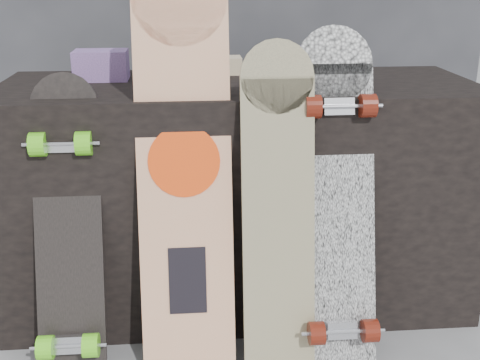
{
  "coord_description": "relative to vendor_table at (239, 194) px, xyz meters",
  "views": [
    {
      "loc": [
        -0.17,
        -1.5,
        1.17
      ],
      "look_at": [
        -0.02,
        0.2,
        0.56
      ],
      "focal_mm": 45.0,
      "sensor_mm": 36.0,
      "label": 1
    }
  ],
  "objects": [
    {
      "name": "vendor_table",
      "position": [
        0.0,
        0.0,
        0.0
      ],
      "size": [
        1.6,
        0.6,
        0.8
      ],
      "primitive_type": "cube",
      "color": "black",
      "rests_on": "ground"
    },
    {
      "name": "merch_box_purple",
      "position": [
        -0.46,
        0.1,
        0.45
      ],
      "size": [
        0.18,
        0.12,
        0.1
      ],
      "primitive_type": "cube",
      "color": "#503975",
      "rests_on": "vendor_table"
    },
    {
      "name": "merch_box_small",
      "position": [
        0.25,
        -0.06,
        0.46
      ],
      "size": [
        0.14,
        0.14,
        0.12
      ],
      "primitive_type": "cube",
      "color": "#503975",
      "rests_on": "vendor_table"
    },
    {
      "name": "merch_box_flat",
      "position": [
        -0.09,
        0.19,
        0.43
      ],
      "size": [
        0.22,
        0.1,
        0.06
      ],
      "primitive_type": "cube",
      "color": "#D1B78C",
      "rests_on": "vendor_table"
    },
    {
      "name": "longboard_geisha",
      "position": [
        -0.19,
        -0.3,
        0.25
      ],
      "size": [
        0.28,
        0.32,
        1.22
      ],
      "rotation": [
        -0.24,
        0.0,
        0.0
      ],
      "color": "beige",
      "rests_on": "ground"
    },
    {
      "name": "longboard_celtic",
      "position": [
        0.08,
        -0.38,
        0.12
      ],
      "size": [
        0.21,
        0.21,
        0.98
      ],
      "rotation": [
        -0.2,
        0.0,
        0.0
      ],
      "color": "beige",
      "rests_on": "ground"
    },
    {
      "name": "longboard_cascadia",
      "position": [
        0.27,
        -0.34,
        0.12
      ],
      "size": [
        0.23,
        0.36,
        1.01
      ],
      "rotation": [
        -0.28,
        0.0,
        0.0
      ],
      "color": "white",
      "rests_on": "ground"
    },
    {
      "name": "skateboard_dark",
      "position": [
        -0.54,
        -0.33,
        0.05
      ],
      "size": [
        0.2,
        0.34,
        0.88
      ],
      "rotation": [
        -0.31,
        0.0,
        0.0
      ],
      "color": "black",
      "rests_on": "ground"
    }
  ]
}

